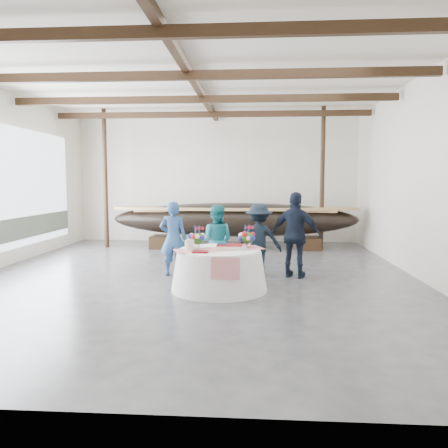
{
  "coord_description": "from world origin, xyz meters",
  "views": [
    {
      "loc": [
        1.34,
        -9.8,
        2.15
      ],
      "look_at": [
        0.67,
        0.14,
        1.19
      ],
      "focal_mm": 35.0,
      "sensor_mm": 36.0,
      "label": 1
    }
  ],
  "objects": [
    {
      "name": "wall_back",
      "position": [
        0.0,
        6.0,
        2.25
      ],
      "size": [
        10.0,
        0.02,
        4.5
      ],
      "primitive_type": "cube",
      "color": "silver",
      "rests_on": "ground"
    },
    {
      "name": "longboat_display",
      "position": [
        0.73,
        4.22,
        0.95
      ],
      "size": [
        7.93,
        1.59,
        1.49
      ],
      "color": "black",
      "rests_on": "ground"
    },
    {
      "name": "guest_man_right",
      "position": [
        2.29,
        0.01,
        0.97
      ],
      "size": [
        1.23,
        0.83,
        1.93
      ],
      "primitive_type": "imported",
      "rotation": [
        0.0,
        0.0,
        2.79
      ],
      "color": "black",
      "rests_on": "ground"
    },
    {
      "name": "ceiling",
      "position": [
        0.0,
        0.0,
        4.5
      ],
      "size": [
        10.0,
        12.0,
        0.01
      ],
      "primitive_type": "cube",
      "color": "white",
      "rests_on": "wall_back"
    },
    {
      "name": "guest_woman_teal",
      "position": [
        0.49,
        -0.02,
        0.82
      ],
      "size": [
        0.88,
        0.73,
        1.64
      ],
      "primitive_type": "imported",
      "rotation": [
        0.0,
        0.0,
        2.99
      ],
      "color": "teal",
      "rests_on": "ground"
    },
    {
      "name": "wall_right",
      "position": [
        5.0,
        0.0,
        2.25
      ],
      "size": [
        0.02,
        12.0,
        4.5
      ],
      "primitive_type": "cube",
      "color": "silver",
      "rests_on": "ground"
    },
    {
      "name": "tabletop_items",
      "position": [
        0.66,
        -1.13,
        0.97
      ],
      "size": [
        1.84,
        1.18,
        0.4
      ],
      "color": "red",
      "rests_on": "banquet_table"
    },
    {
      "name": "floor",
      "position": [
        0.0,
        0.0,
        0.0
      ],
      "size": [
        10.0,
        12.0,
        0.01
      ],
      "primitive_type": "cube",
      "color": "#3D3D42",
      "rests_on": "ground"
    },
    {
      "name": "wall_front",
      "position": [
        0.0,
        -6.0,
        2.25
      ],
      "size": [
        10.0,
        0.02,
        4.5
      ],
      "primitive_type": "cube",
      "color": "silver",
      "rests_on": "ground"
    },
    {
      "name": "banquet_table",
      "position": [
        0.67,
        -1.26,
        0.41
      ],
      "size": [
        1.91,
        1.91,
        0.82
      ],
      "color": "white",
      "rests_on": "ground"
    },
    {
      "name": "pavilion_structure",
      "position": [
        0.0,
        0.74,
        4.0
      ],
      "size": [
        9.8,
        11.76,
        4.5
      ],
      "color": "black",
      "rests_on": "ground"
    },
    {
      "name": "guest_woman_blue",
      "position": [
        -0.49,
        0.02,
        0.86
      ],
      "size": [
        0.64,
        0.43,
        1.72
      ],
      "primitive_type": "imported",
      "rotation": [
        0.0,
        0.0,
        3.17
      ],
      "color": "navy",
      "rests_on": "ground"
    },
    {
      "name": "guest_man_left",
      "position": [
        1.47,
        0.29,
        0.83
      ],
      "size": [
        1.08,
        0.64,
        1.65
      ],
      "primitive_type": "imported",
      "rotation": [
        0.0,
        0.0,
        3.17
      ],
      "color": "black",
      "rests_on": "ground"
    },
    {
      "name": "open_bay",
      "position": [
        -4.95,
        1.0,
        1.83
      ],
      "size": [
        0.03,
        7.0,
        3.2
      ],
      "color": "silver",
      "rests_on": "ground"
    }
  ]
}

